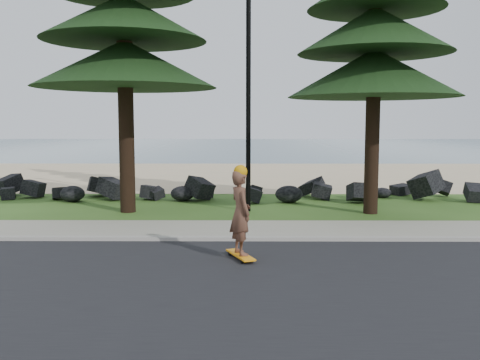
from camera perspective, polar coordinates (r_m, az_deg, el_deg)
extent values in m
plane|color=#2D4F18|center=(12.60, 1.00, -5.66)|extent=(160.00, 160.00, 0.00)
cube|color=black|center=(8.24, 1.33, -11.92)|extent=(160.00, 7.00, 0.02)
cube|color=#9E988E|center=(11.71, 1.04, -6.31)|extent=(160.00, 0.20, 0.10)
cube|color=gray|center=(12.79, 0.99, -5.31)|extent=(160.00, 2.00, 0.08)
cube|color=beige|center=(26.96, 0.68, 0.58)|extent=(160.00, 15.00, 0.01)
cube|color=#31515F|center=(63.40, 0.52, 3.68)|extent=(160.00, 58.00, 0.01)
cylinder|color=black|center=(15.61, 0.90, 11.33)|extent=(0.14, 0.14, 8.00)
cube|color=orange|center=(10.14, 0.05, -7.99)|extent=(0.58, 0.97, 0.03)
imported|color=brown|center=(9.98, 0.05, -3.47)|extent=(0.57, 0.68, 1.59)
sphere|color=#CA860B|center=(9.88, 0.05, 0.89)|extent=(0.25, 0.25, 0.25)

